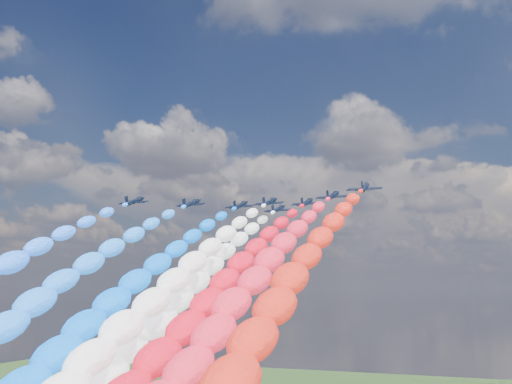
% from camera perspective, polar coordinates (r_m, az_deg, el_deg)
% --- Properties ---
extents(jet_0, '(8.30, 11.16, 5.64)m').
position_cam_1_polar(jet_0, '(172.03, -10.87, -0.82)').
color(jet_0, black).
extents(jet_1, '(8.48, 11.28, 5.64)m').
position_cam_1_polar(jet_1, '(174.06, -5.84, -1.02)').
color(jet_1, black).
extents(trail_1, '(7.25, 109.33, 56.91)m').
position_cam_1_polar(trail_1, '(126.51, -18.11, -9.70)').
color(trail_1, blue).
extents(jet_2, '(8.16, 11.06, 5.64)m').
position_cam_1_polar(jet_2, '(177.14, -1.41, -1.20)').
color(jet_2, black).
extents(trail_2, '(7.25, 109.33, 56.91)m').
position_cam_1_polar(trail_2, '(126.97, -11.73, -9.94)').
color(trail_2, blue).
extents(jet_3, '(8.49, 11.30, 5.64)m').
position_cam_1_polar(jet_3, '(170.63, 1.22, -0.91)').
color(jet_3, black).
extents(trail_3, '(7.25, 109.33, 56.91)m').
position_cam_1_polar(trail_3, '(119.13, -8.54, -10.11)').
color(trail_3, white).
extents(jet_4, '(8.66, 11.41, 5.64)m').
position_cam_1_polar(jet_4, '(185.79, 2.00, -1.55)').
color(jet_4, black).
extents(trail_4, '(7.25, 109.33, 56.91)m').
position_cam_1_polar(trail_4, '(133.85, -6.35, -9.99)').
color(trail_4, white).
extents(jet_5, '(8.28, 11.15, 5.64)m').
position_cam_1_polar(jet_5, '(171.88, 4.58, -0.94)').
color(jet_5, black).
extents(trail_5, '(7.25, 109.33, 56.91)m').
position_cam_1_polar(trail_5, '(118.82, -3.60, -10.20)').
color(trail_5, red).
extents(jet_6, '(8.62, 11.39, 5.64)m').
position_cam_1_polar(jet_6, '(159.87, 6.89, -0.32)').
color(jet_6, black).
extents(trail_6, '(7.25, 109.33, 56.91)m').
position_cam_1_polar(trail_6, '(105.86, -1.03, -10.39)').
color(trail_6, red).
extents(jet_7, '(8.75, 11.48, 5.64)m').
position_cam_1_polar(jet_7, '(148.11, 9.75, 0.41)').
color(jet_7, black).
extents(trail_7, '(7.25, 109.33, 56.91)m').
position_cam_1_polar(trail_7, '(93.05, 2.52, -10.62)').
color(trail_7, red).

